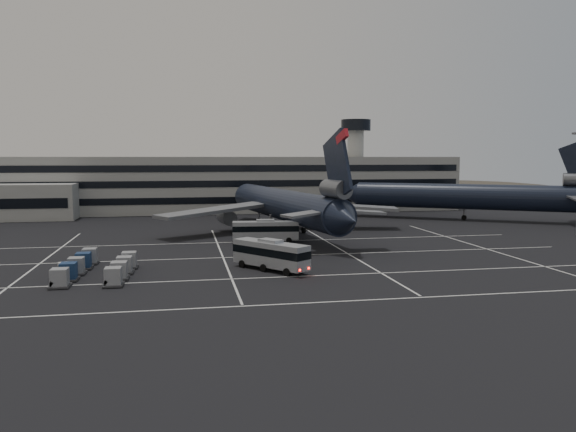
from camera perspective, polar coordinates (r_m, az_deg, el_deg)
The scene contains 11 objects.
ground at distance 75.48m, azimuth -1.83°, elevation -4.63°, with size 260.00×260.00×0.00m, color black.
lane_markings at distance 76.33m, azimuth -1.21°, elevation -4.51°, with size 90.00×55.62×0.01m.
terminal at distance 144.87m, azimuth -7.32°, elevation 3.18°, with size 125.00×26.00×24.00m.
hills at distance 246.45m, azimuth -3.74°, elevation -0.07°, with size 352.00×180.00×44.00m.
trijet_main at distance 102.79m, azimuth -0.37°, elevation 1.16°, with size 46.79×57.53×18.08m.
trijet_far at distance 130.36m, azimuth 17.93°, elevation 1.97°, with size 51.58×36.69×18.08m.
bus_near at distance 69.24m, azimuth -1.78°, elevation -3.82°, with size 8.67×10.30×3.88m.
bus_far at distance 91.88m, azimuth -2.31°, elevation -1.41°, with size 10.96×3.56×3.80m.
tug_a at distance 70.76m, azimuth -16.87°, elevation -5.04°, with size 1.95×2.68×1.56m.
tug_b at distance 73.00m, azimuth -21.59°, elevation -4.93°, with size 2.11×2.51×1.39m.
uld_cluster at distance 70.22m, azimuth -18.89°, elevation -4.93°, with size 8.65×16.40×2.07m.
Camera 1 is at (-11.32, -73.31, 13.92)m, focal length 35.00 mm.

